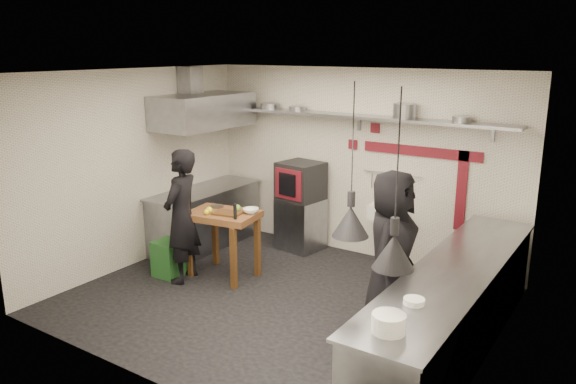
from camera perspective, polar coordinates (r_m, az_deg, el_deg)
The scene contains 47 objects.
floor at distance 7.14m, azimuth -0.85°, elevation -11.04°, with size 5.00×5.00×0.00m, color black.
ceiling at distance 6.45m, azimuth -0.95°, elevation 12.03°, with size 5.00×5.00×0.00m, color beige.
wall_back at distance 8.43m, azimuth 7.22°, elevation 2.89°, with size 5.00×0.04×2.80m, color silver.
wall_front at distance 5.14m, azimuth -14.32°, elevation -5.00°, with size 5.00×0.04×2.80m, color silver.
wall_left at distance 8.30m, azimuth -15.30°, elevation 2.31°, with size 0.04×4.20×2.80m, color silver.
wall_right at distance 5.68m, azimuth 20.41°, elevation -3.59°, with size 0.04×4.20×2.80m, color silver.
red_band_horiz at distance 7.99m, azimuth 13.33°, elevation 4.03°, with size 1.70×0.02×0.14m, color maroon.
red_band_vert at distance 7.91m, azimuth 17.20°, elevation 0.10°, with size 0.14×0.02×1.10m, color maroon.
red_tile_a at distance 8.21m, azimuth 8.85°, elevation 6.43°, with size 0.14×0.02×0.14m, color maroon.
red_tile_b at distance 8.40m, azimuth 6.61°, elevation 4.82°, with size 0.14×0.02×0.14m, color maroon.
back_shelf at distance 8.15m, azimuth 6.81°, elevation 7.65°, with size 4.60×0.34×0.04m, color slate.
shelf_bracket_left at distance 9.29m, azimuth -3.37°, elevation 7.93°, with size 0.04×0.06×0.24m, color slate.
shelf_bracket_mid at distance 8.30m, azimuth 7.26°, elevation 7.06°, with size 0.04×0.06×0.24m, color slate.
shelf_bracket_right at distance 7.66m, azimuth 20.14°, elevation 5.68°, with size 0.04×0.06×0.24m, color slate.
pan_far_left at distance 8.91m, azimuth -1.84°, elevation 8.74°, with size 0.29×0.29×0.09m, color slate.
pan_mid_left at distance 8.63m, azimuth 0.98°, elevation 8.48°, with size 0.27×0.27×0.07m, color slate.
stock_pot at distance 7.84m, azimuth 11.74°, elevation 8.06°, with size 0.31×0.31×0.20m, color slate.
pan_right at distance 7.59m, azimuth 17.23°, elevation 7.06°, with size 0.24×0.24×0.08m, color slate.
oven_stand at distance 8.79m, azimuth 1.29°, elevation -3.26°, with size 0.63×0.57×0.80m, color slate.
combi_oven at distance 8.60m, azimuth 1.31°, elevation 1.12°, with size 0.61×0.57×0.58m, color black.
oven_door at distance 8.38m, azimuth 0.05°, elevation 0.78°, with size 0.50×0.03×0.46m, color maroon.
oven_glass at distance 8.36m, azimuth -0.10°, elevation 0.74°, with size 0.32×0.01×0.34m, color black.
hand_sink at distance 8.19m, azimuth 9.96°, elevation -2.02°, with size 0.46×0.34×0.22m, color white.
sink_tap at distance 8.14m, azimuth 10.01°, elevation -0.80°, with size 0.03×0.03×0.14m, color slate.
sink_drain at distance 8.29m, azimuth 9.72°, elevation -5.00°, with size 0.06×0.06×0.66m, color slate.
utensil_rail at distance 8.18m, azimuth 10.52°, elevation 1.85°, with size 0.02×0.02×0.90m, color slate.
counter_right at distance 6.11m, azimuth 16.37°, elevation -11.60°, with size 0.70×3.80×0.90m, color slate.
counter_right_top at distance 5.92m, azimuth 16.69°, elevation -7.54°, with size 0.76×3.90×0.03m, color slate.
plate_stack at distance 4.52m, azimuth 10.21°, elevation -12.99°, with size 0.26×0.26×0.15m, color white.
small_bowl_right at distance 5.04m, azimuth 12.68°, elevation -10.78°, with size 0.19×0.19×0.05m, color white.
counter_left at distance 9.00m, azimuth -8.41°, elevation -2.65°, with size 0.70×1.90×0.90m, color slate.
counter_left_top at distance 8.87m, azimuth -8.52°, elevation 0.22°, with size 0.76×2.00×0.03m, color slate.
extractor_hood at distance 8.62m, azimuth -8.57°, elevation 8.16°, with size 0.78×1.60×0.50m, color slate.
hood_duct at distance 8.76m, azimuth -9.91°, elevation 10.83°, with size 0.28×0.28×0.50m, color slate.
green_bin at distance 7.98m, azimuth -11.99°, elevation -6.60°, with size 0.36×0.36×0.50m, color #235D26.
prep_table at distance 7.77m, azimuth -6.54°, elevation -5.29°, with size 0.92×0.64×0.92m, color brown, non-canonical shape.
cutting_board at distance 7.53m, azimuth -6.16°, elevation -2.15°, with size 0.37×0.26×0.03m, color #533316.
pepper_mill at distance 7.27m, azimuth -5.40°, elevation -2.00°, with size 0.04×0.04×0.20m, color black.
lemon_a at distance 7.60m, azimuth -8.00°, elevation -1.82°, with size 0.09×0.09×0.09m, color yellow.
lemon_b at distance 7.52m, azimuth -8.29°, elevation -2.02°, with size 0.07×0.07×0.07m, color yellow.
veg_ball at distance 7.61m, azimuth -5.17°, elevation -1.64°, with size 0.10×0.10×0.10m, color #659B33.
steel_tray at distance 7.83m, azimuth -7.25°, elevation -1.50°, with size 0.16×0.11×0.03m, color slate.
bowl at distance 7.53m, azimuth -3.80°, elevation -1.91°, with size 0.21×0.21×0.07m, color white.
heat_lamp_near at distance 4.95m, azimuth 6.55°, elevation 3.13°, with size 0.34×0.34×1.39m, color black, non-canonical shape.
heat_lamp_far at distance 4.33m, azimuth 11.01°, elevation 1.10°, with size 0.33×0.33×1.42m, color black, non-canonical shape.
chef_left at distance 7.58m, azimuth -10.74°, elevation -2.43°, with size 0.66×0.43×1.81m, color black.
chef_right at distance 6.32m, azimuth 10.44°, elevation -5.85°, with size 0.88×0.58×1.81m, color black.
Camera 1 is at (3.65, -5.31, 3.07)m, focal length 35.00 mm.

